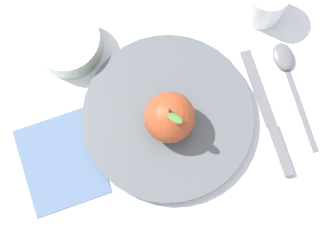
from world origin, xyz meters
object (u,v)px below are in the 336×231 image
at_px(side_bowl, 67,42).
at_px(cup, 266,0).
at_px(dinner_plate, 168,117).
at_px(spoon, 288,69).
at_px(linen_napkin, 61,161).
at_px(knife, 271,123).
at_px(apple, 171,120).

bearing_deg(side_bowl, cup, 70.39).
distance_m(dinner_plate, spoon, 0.21).
distance_m(side_bowl, linen_napkin, 0.19).
relative_size(side_bowl, linen_napkin, 0.75).
relative_size(cup, spoon, 0.40).
relative_size(knife, spoon, 1.15).
bearing_deg(knife, linen_napkin, -110.98).
bearing_deg(apple, knife, 60.90).
bearing_deg(cup, apple, -68.63).
bearing_deg(side_bowl, linen_napkin, -33.15).
relative_size(apple, cup, 1.25).
xyz_separation_m(side_bowl, knife, (0.28, 0.21, -0.02)).
height_order(apple, spoon, apple).
xyz_separation_m(cup, spoon, (0.11, -0.02, -0.04)).
height_order(side_bowl, knife, side_bowl).
bearing_deg(spoon, apple, -94.61).
distance_m(apple, linen_napkin, 0.19).
relative_size(knife, linen_napkin, 1.48).
relative_size(apple, side_bowl, 0.86).
distance_m(knife, linen_napkin, 0.33).
distance_m(side_bowl, cup, 0.32).
bearing_deg(apple, spoon, 85.39).
relative_size(apple, spoon, 0.50).
distance_m(spoon, linen_napkin, 0.39).
height_order(side_bowl, linen_napkin, side_bowl).
bearing_deg(cup, spoon, -11.30).
relative_size(dinner_plate, spoon, 1.45).
distance_m(dinner_plate, apple, 0.05).
bearing_deg(side_bowl, knife, 37.22).
distance_m(cup, linen_napkin, 0.41).
distance_m(apple, cup, 0.25).
relative_size(side_bowl, cup, 1.46).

